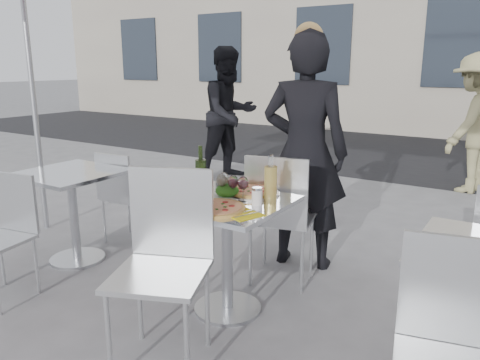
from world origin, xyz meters
The scene contains 24 objects.
ground centered at (0.00, 0.00, 0.00)m, with size 80.00×80.00×0.00m, color slate.
street_asphalt centered at (0.00, 6.50, 0.00)m, with size 24.00×5.00×0.00m, color black.
main_table centered at (0.00, 0.00, 0.54)m, with size 0.72×0.72×0.75m.
side_table_left centered at (-1.50, 0.00, 0.54)m, with size 0.72×0.72×0.75m.
chair_far centered at (0.10, 0.51, 0.57)m, with size 0.54×0.55×0.97m.
chair_near centered at (-0.02, -0.56, 0.61)m, with size 0.62×0.63×1.03m.
side_chair_lfar centered at (-1.45, 0.48, 0.49)m, with size 0.41×0.42×0.83m.
side_chair_lnear centered at (-1.41, -0.63, 0.50)m, with size 0.45×0.46×0.85m.
side_chair_rnear centered at (1.40, -0.53, 0.55)m, with size 0.51×0.52×0.93m.
woman_diner centered at (0.08, 0.96, 0.91)m, with size 0.66×0.44×1.82m, color black.
pedestrian_a centered at (-2.06, 3.10, 0.91)m, with size 0.88×0.69×1.81m, color black.
pedestrian_b centered at (0.90, 4.13, 0.86)m, with size 1.11×0.64×1.72m, color #999263.
pizza_near centered at (0.05, -0.19, 0.76)m, with size 0.36×0.36×0.02m.
pizza_far centered at (0.06, 0.21, 0.77)m, with size 0.35×0.35×0.03m.
salad_plate centered at (-0.04, 0.06, 0.79)m, with size 0.22×0.22×0.09m.
wine_bottle centered at (-0.31, 0.14, 0.86)m, with size 0.07×0.08×0.29m.
carafe centered at (0.23, 0.13, 0.87)m, with size 0.08×0.08×0.29m.
sugar_shaker centered at (0.20, 0.03, 0.80)m, with size 0.06×0.06×0.11m.
wineglass_white_a centered at (-0.07, 0.07, 0.86)m, with size 0.07×0.07×0.16m.
wineglass_white_b centered at (-0.06, 0.03, 0.86)m, with size 0.07×0.07×0.16m.
wineglass_red_a centered at (0.02, 0.04, 0.86)m, with size 0.07×0.07×0.16m.
wineglass_red_b centered at (0.09, 0.05, 0.86)m, with size 0.07×0.07×0.16m.
napkin_left centered at (-0.25, -0.16, 0.75)m, with size 0.22×0.22×0.01m.
napkin_right centered at (0.23, -0.18, 0.75)m, with size 0.23×0.23×0.01m.
Camera 1 is at (1.57, -2.30, 1.57)m, focal length 35.00 mm.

